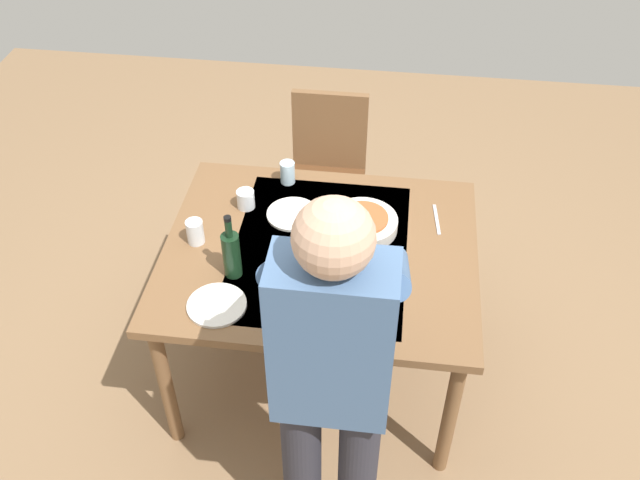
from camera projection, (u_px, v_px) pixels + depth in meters
ground_plane at (320, 365)px, 3.45m from camera, size 6.00×6.00×0.00m
dining_table at (320, 262)px, 2.98m from camera, size 1.31×1.08×0.77m
chair_near at (327, 166)px, 3.78m from camera, size 0.40×0.40×0.91m
person_server at (332, 381)px, 2.20m from camera, size 0.42×0.61×1.69m
wine_bottle at (231, 253)px, 2.75m from camera, size 0.07×0.07×0.30m
wine_glass_left at (361, 320)px, 2.50m from camera, size 0.07×0.07×0.15m
wine_glass_right at (318, 245)px, 2.79m from camera, size 0.07×0.07×0.15m
water_cup_near_left at (246, 199)px, 3.11m from camera, size 0.08×0.08×0.09m
water_cup_near_right at (195, 232)px, 2.93m from camera, size 0.07×0.07×0.11m
water_cup_far_left at (288, 172)px, 3.24m from camera, size 0.07×0.07×0.11m
serving_bowl_pasta at (363, 223)px, 3.00m from camera, size 0.30×0.30×0.07m
dinner_plate_near at (293, 214)px, 3.09m from camera, size 0.23×0.23×0.01m
dinner_plate_far at (217, 305)px, 2.69m from camera, size 0.23×0.23×0.01m
table_knife at (437, 219)px, 3.07m from camera, size 0.04×0.20×0.00m
table_fork at (316, 323)px, 2.62m from camera, size 0.04×0.18×0.00m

